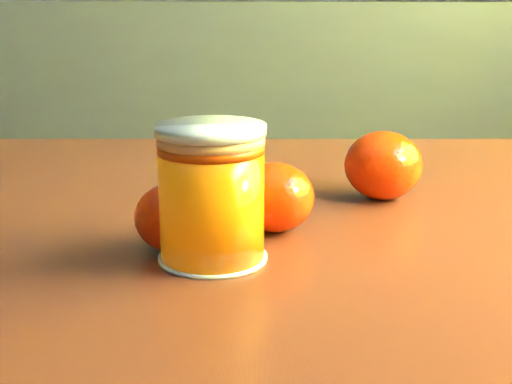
{
  "coord_description": "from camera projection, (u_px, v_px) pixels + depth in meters",
  "views": [
    {
      "loc": [
        0.92,
        -0.61,
        0.93
      ],
      "look_at": [
        0.88,
        -0.11,
        0.79
      ],
      "focal_mm": 50.0,
      "sensor_mm": 36.0,
      "label": 1
    }
  ],
  "objects": [
    {
      "name": "kitchen_counter",
      "position": [
        8.0,
        152.0,
        2.17
      ],
      "size": [
        3.15,
        0.6,
        0.9
      ],
      "primitive_type": "cube",
      "color": "#47464B",
      "rests_on": "ground"
    },
    {
      "name": "juice_glass",
      "position": [
        212.0,
        195.0,
        0.51
      ],
      "size": [
        0.08,
        0.08,
        0.1
      ],
      "rotation": [
        0.0,
        0.0,
        0.44
      ],
      "color": "orange",
      "rests_on": "table"
    },
    {
      "name": "orange_extra",
      "position": [
        173.0,
        217.0,
        0.54
      ],
      "size": [
        0.06,
        0.06,
        0.05
      ],
      "primitive_type": "ellipsoid",
      "rotation": [
        0.0,
        0.0,
        -0.11
      ],
      "color": "red",
      "rests_on": "table"
    },
    {
      "name": "orange_front",
      "position": [
        275.0,
        197.0,
        0.58
      ],
      "size": [
        0.07,
        0.07,
        0.06
      ],
      "primitive_type": "ellipsoid",
      "rotation": [
        0.0,
        0.0,
        -0.02
      ],
      "color": "red",
      "rests_on": "table"
    },
    {
      "name": "table",
      "position": [
        276.0,
        320.0,
        0.64
      ],
      "size": [
        1.03,
        0.76,
        0.74
      ],
      "rotation": [
        0.0,
        0.0,
        0.08
      ],
      "color": "#5F2717",
      "rests_on": "ground"
    },
    {
      "name": "orange_back",
      "position": [
        383.0,
        165.0,
        0.67
      ],
      "size": [
        0.08,
        0.08,
        0.06
      ],
      "primitive_type": "ellipsoid",
      "rotation": [
        0.0,
        0.0,
        -0.05
      ],
      "color": "red",
      "rests_on": "table"
    }
  ]
}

